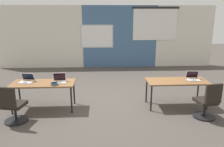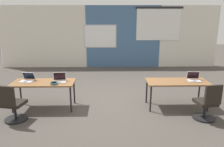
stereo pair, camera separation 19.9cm
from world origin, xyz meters
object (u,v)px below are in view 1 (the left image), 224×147
laptop_near_right_end (193,78)px  chair_near_left_end (13,108)px  desk_near_left (43,85)px  chair_near_right_end (207,104)px  laptop_near_left_end (27,80)px  snack_bowl (54,84)px  laptop_near_left_inner (60,80)px  desk_near_right (177,83)px

laptop_near_right_end → chair_near_left_end: bearing=-164.1°
desk_near_left → chair_near_right_end: (3.99, -0.79, -0.28)m
laptop_near_left_end → chair_near_right_end: (4.42, -0.87, -0.39)m
desk_near_left → laptop_near_right_end: bearing=0.8°
laptop_near_left_end → chair_near_left_end: laptop_near_left_end is taller
laptop_near_left_end → chair_near_left_end: size_ratio=0.40×
desk_near_left → snack_bowl: (0.33, -0.21, 0.10)m
chair_near_left_end → laptop_near_left_inner: 1.28m
desk_near_left → chair_near_left_end: 0.97m
desk_near_right → snack_bowl: size_ratio=9.01×
chair_near_left_end → snack_bowl: chair_near_left_end is taller
laptop_near_right_end → laptop_near_left_inner: bearing=-173.8°
snack_bowl → laptop_near_left_inner: bearing=67.0°
chair_near_left_end → chair_near_right_end: (4.50, -0.02, 0.00)m
laptop_near_left_inner → desk_near_right: bearing=-7.8°
laptop_near_left_end → snack_bowl: bearing=-13.9°
desk_near_right → laptop_near_right_end: bearing=6.8°
chair_near_left_end → snack_bowl: size_ratio=5.18×
laptop_near_left_inner → snack_bowl: 0.24m
chair_near_right_end → snack_bowl: size_ratio=5.18×
snack_bowl → laptop_near_left_end: bearing=159.0°
desk_near_left → chair_near_right_end: size_ratio=1.74×
desk_near_right → chair_near_right_end: 0.97m
laptop_near_left_inner → chair_near_right_end: size_ratio=0.39×
desk_near_left → laptop_near_left_end: size_ratio=4.36×
desk_near_right → snack_bowl: bearing=-176.1°
desk_near_left → laptop_near_left_inner: 0.43m
chair_near_left_end → laptop_near_left_inner: (0.94, 0.78, 0.39)m
laptop_near_left_inner → laptop_near_right_end: (3.53, 0.05, -0.00)m
chair_near_left_end → desk_near_right: bearing=-157.6°
desk_near_right → chair_near_right_end: chair_near_right_end is taller
desk_near_right → laptop_near_right_end: 0.47m
laptop_near_left_inner → chair_near_right_end: laptop_near_left_inner is taller
laptop_near_left_inner → chair_near_right_end: bearing=-20.2°
laptop_near_right_end → chair_near_right_end: 0.93m
chair_near_right_end → desk_near_left: bearing=-20.5°
laptop_near_left_inner → snack_bowl: laptop_near_left_inner is taller
desk_near_right → laptop_near_left_end: laptop_near_left_end is taller
chair_near_left_end → snack_bowl: bearing=-135.0°
chair_near_right_end → laptop_near_left_inner: bearing=-21.9°
desk_near_left → laptop_near_right_end: (3.95, 0.05, 0.11)m
laptop_near_left_end → laptop_near_right_end: (4.39, -0.02, 0.00)m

